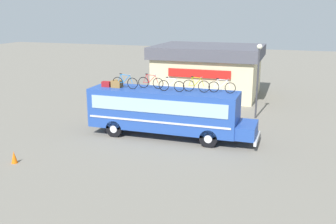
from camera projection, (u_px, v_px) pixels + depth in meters
The scene contains 12 objects.
ground_plane at pixel (163, 136), 24.66m from camera, with size 120.00×120.00×0.00m, color slate.
bus at pixel (166, 110), 24.15m from camera, with size 10.74×2.58×3.04m.
luggage_bag_1 at pixel (106, 84), 24.84m from camera, with size 0.57×0.34×0.35m, color maroon.
luggage_bag_2 at pixel (117, 84), 24.66m from camera, with size 0.64×0.56×0.45m, color olive.
rooftop_bicycle_1 at pixel (125, 82), 24.20m from camera, with size 1.75×0.44×0.96m.
rooftop_bicycle_2 at pixel (151, 82), 24.27m from camera, with size 1.71×0.44×0.94m.
rooftop_bicycle_3 at pixel (171, 85), 23.36m from camera, with size 1.67×0.44×0.90m.
rooftop_bicycle_4 at pixel (196, 86), 23.20m from camera, with size 1.69×0.44×0.97m.
rooftop_bicycle_5 at pixel (222, 87), 22.96m from camera, with size 1.67×0.44×0.88m.
roadside_building at pixel (208, 70), 36.16m from camera, with size 9.89×7.81×4.69m.
traffic_cone at pixel (14, 157), 20.23m from camera, with size 0.33×0.33×0.66m, color orange.
street_lamp at pixel (258, 70), 27.85m from camera, with size 0.39×0.39×5.54m.
Camera 1 is at (7.66, -22.13, 7.88)m, focal length 40.74 mm.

